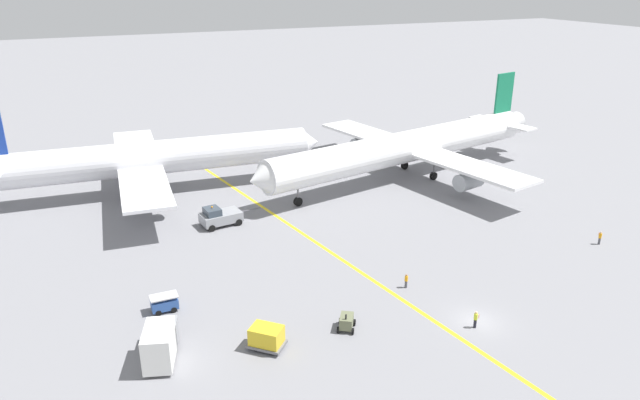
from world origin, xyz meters
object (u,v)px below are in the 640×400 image
object	(u,v)px
airliner_at_gate_left	(151,158)
gse_baggage_cart_trailing	(164,303)
ground_crew_wing_walker_right	(406,281)
gse_gpu_cart_small	(346,322)
gse_catering_truck_tall	(160,342)
gse_container_dolly_flat	(267,337)
ground_crew_marshaller_foreground	(476,319)
ground_crew_ramp_agent_by_cones	(600,238)
pushback_tug	(220,216)
airliner_being_pushed	(407,147)

from	to	relation	value
airliner_at_gate_left	gse_baggage_cart_trailing	bearing A→B (deg)	-98.41
airliner_at_gate_left	ground_crew_wing_walker_right	size ratio (longest dim) A/B	32.70
gse_gpu_cart_small	gse_catering_truck_tall	xyz separation A→B (m)	(-16.84, 2.60, 0.96)
gse_container_dolly_flat	ground_crew_marshaller_foreground	distance (m)	19.89
gse_catering_truck_tall	airliner_at_gate_left	bearing A→B (deg)	80.81
gse_gpu_cart_small	ground_crew_ramp_agent_by_cones	xyz separation A→B (m)	(37.14, 3.39, 0.09)
gse_container_dolly_flat	ground_crew_ramp_agent_by_cones	distance (m)	45.18
airliner_at_gate_left	gse_container_dolly_flat	world-z (taller)	airliner_at_gate_left
gse_gpu_cart_small	ground_crew_wing_walker_right	size ratio (longest dim) A/B	1.64
gse_gpu_cart_small	ground_crew_wing_walker_right	distance (m)	10.33
pushback_tug	gse_container_dolly_flat	bearing A→B (deg)	-97.41
gse_baggage_cart_trailing	gse_container_dolly_flat	xyz separation A→B (m)	(7.15, -10.17, 0.31)
airliner_being_pushed	ground_crew_marshaller_foreground	xyz separation A→B (m)	(-17.60, -40.04, -4.28)
ground_crew_wing_walker_right	ground_crew_marshaller_foreground	bearing A→B (deg)	-78.54
airliner_at_gate_left	airliner_being_pushed	world-z (taller)	airliner_at_gate_left
gse_baggage_cart_trailing	gse_catering_truck_tall	size ratio (longest dim) A/B	0.44
pushback_tug	ground_crew_marshaller_foreground	distance (m)	37.30
airliner_being_pushed	gse_gpu_cart_small	distance (m)	45.66
pushback_tug	ground_crew_ramp_agent_by_cones	xyz separation A→B (m)	(41.34, -25.61, -0.36)
gse_catering_truck_tall	ground_crew_ramp_agent_by_cones	xyz separation A→B (m)	(53.98, 0.79, -0.87)
pushback_tug	ground_crew_ramp_agent_by_cones	world-z (taller)	pushback_tug
ground_crew_marshaller_foreground	ground_crew_wing_walker_right	size ratio (longest dim) A/B	1.10
airliner_being_pushed	gse_gpu_cart_small	xyz separation A→B (m)	(-28.86, -35.11, -4.41)
gse_baggage_cart_trailing	gse_gpu_cart_small	distance (m)	18.35
gse_gpu_cart_small	airliner_being_pushed	bearing A→B (deg)	50.58
gse_baggage_cart_trailing	gse_gpu_cart_small	xyz separation A→B (m)	(15.08, -10.46, -0.07)
gse_container_dolly_flat	pushback_tug	bearing A→B (deg)	82.59
airliner_being_pushed	ground_crew_wing_walker_right	size ratio (longest dim) A/B	35.40
airliner_being_pushed	gse_gpu_cart_small	size ratio (longest dim) A/B	21.64
gse_gpu_cart_small	gse_catering_truck_tall	world-z (taller)	gse_catering_truck_tall
gse_gpu_cart_small	ground_crew_marshaller_foreground	world-z (taller)	gse_gpu_cart_small
ground_crew_ramp_agent_by_cones	ground_crew_wing_walker_right	world-z (taller)	ground_crew_ramp_agent_by_cones
gse_container_dolly_flat	ground_crew_ramp_agent_by_cones	world-z (taller)	gse_container_dolly_flat
gse_gpu_cart_small	gse_baggage_cart_trailing	bearing A→B (deg)	145.27
airliner_being_pushed	pushback_tug	distance (m)	33.85
airliner_being_pushed	ground_crew_ramp_agent_by_cones	world-z (taller)	airliner_being_pushed
gse_gpu_cart_small	ground_crew_marshaller_foreground	size ratio (longest dim) A/B	1.49
ground_crew_marshaller_foreground	ground_crew_ramp_agent_by_cones	distance (m)	27.18
pushback_tug	ground_crew_marshaller_foreground	xyz separation A→B (m)	(15.46, -33.94, -0.32)
airliner_being_pushed	ground_crew_ramp_agent_by_cones	size ratio (longest dim) A/B	33.64
gse_container_dolly_flat	airliner_being_pushed	bearing A→B (deg)	43.43
gse_container_dolly_flat	gse_catering_truck_tall	bearing A→B (deg)	165.42
pushback_tug	airliner_at_gate_left	bearing A→B (deg)	109.27
airliner_being_pushed	ground_crew_marshaller_foreground	bearing A→B (deg)	-113.72
gse_container_dolly_flat	ground_crew_wing_walker_right	world-z (taller)	gse_container_dolly_flat
pushback_tug	gse_baggage_cart_trailing	bearing A→B (deg)	-120.41
airliner_at_gate_left	gse_baggage_cart_trailing	distance (m)	35.60
gse_baggage_cart_trailing	ground_crew_marshaller_foreground	size ratio (longest dim) A/B	1.56
airliner_at_gate_left	gse_container_dolly_flat	distance (m)	45.35
airliner_at_gate_left	airliner_being_pushed	xyz separation A→B (m)	(38.78, -10.27, -0.25)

